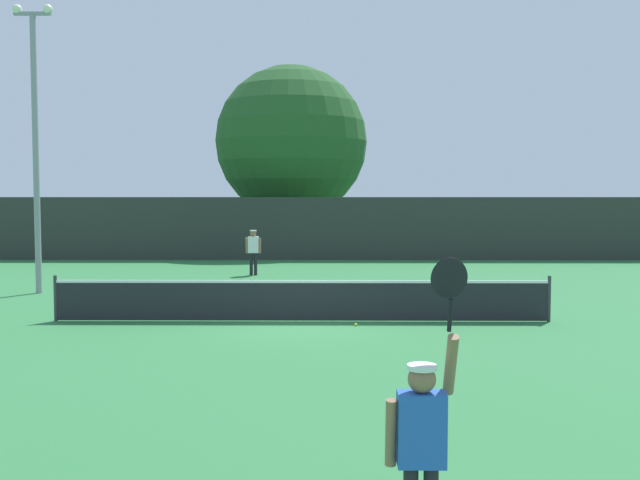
{
  "coord_description": "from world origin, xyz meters",
  "views": [
    {
      "loc": [
        0.57,
        -16.77,
        2.93
      ],
      "look_at": [
        0.4,
        3.62,
        1.67
      ],
      "focal_mm": 40.92,
      "sensor_mm": 36.0,
      "label": 1
    }
  ],
  "objects_px": {
    "player_receiving": "(253,248)",
    "large_tree": "(291,142)",
    "parked_car_mid": "(516,236)",
    "player_serving": "(423,432)",
    "light_pole": "(35,131)",
    "tennis_ball": "(356,325)",
    "parked_car_near": "(169,236)"
  },
  "relations": [
    {
      "from": "player_receiving",
      "to": "large_tree",
      "type": "bearing_deg",
      "value": -94.29
    },
    {
      "from": "parked_car_mid",
      "to": "tennis_ball",
      "type": "bearing_deg",
      "value": -118.1
    },
    {
      "from": "parked_car_near",
      "to": "parked_car_mid",
      "type": "relative_size",
      "value": 1.0
    },
    {
      "from": "player_serving",
      "to": "large_tree",
      "type": "xyz_separation_m",
      "value": [
        -2.58,
        32.26,
        4.63
      ]
    },
    {
      "from": "player_receiving",
      "to": "parked_car_mid",
      "type": "xyz_separation_m",
      "value": [
        12.68,
        11.82,
        -0.24
      ]
    },
    {
      "from": "parked_car_mid",
      "to": "player_serving",
      "type": "bearing_deg",
      "value": -111.04
    },
    {
      "from": "tennis_ball",
      "to": "parked_car_near",
      "type": "xyz_separation_m",
      "value": [
        -9.05,
        22.55,
        0.74
      ]
    },
    {
      "from": "player_serving",
      "to": "tennis_ball",
      "type": "distance_m",
      "value": 10.57
    },
    {
      "from": "player_serving",
      "to": "parked_car_mid",
      "type": "bearing_deg",
      "value": 74.21
    },
    {
      "from": "large_tree",
      "to": "player_receiving",
      "type": "bearing_deg",
      "value": -94.29
    },
    {
      "from": "large_tree",
      "to": "parked_car_mid",
      "type": "xyz_separation_m",
      "value": [
        11.82,
        0.43,
        -4.91
      ]
    },
    {
      "from": "large_tree",
      "to": "parked_car_near",
      "type": "bearing_deg",
      "value": 173.05
    },
    {
      "from": "player_receiving",
      "to": "parked_car_mid",
      "type": "bearing_deg",
      "value": -137.0
    },
    {
      "from": "large_tree",
      "to": "parked_car_near",
      "type": "distance_m",
      "value": 8.24
    },
    {
      "from": "player_receiving",
      "to": "large_tree",
      "type": "height_order",
      "value": "large_tree"
    },
    {
      "from": "player_receiving",
      "to": "parked_car_mid",
      "type": "distance_m",
      "value": 17.34
    },
    {
      "from": "light_pole",
      "to": "player_receiving",
      "type": "bearing_deg",
      "value": 39.54
    },
    {
      "from": "light_pole",
      "to": "parked_car_near",
      "type": "xyz_separation_m",
      "value": [
        0.23,
        17.1,
        -4.05
      ]
    },
    {
      "from": "player_serving",
      "to": "parked_car_mid",
      "type": "distance_m",
      "value": 33.98
    },
    {
      "from": "light_pole",
      "to": "large_tree",
      "type": "height_order",
      "value": "large_tree"
    },
    {
      "from": "tennis_ball",
      "to": "parked_car_mid",
      "type": "relative_size",
      "value": 0.02
    },
    {
      "from": "parked_car_mid",
      "to": "player_receiving",
      "type": "bearing_deg",
      "value": -142.25
    },
    {
      "from": "tennis_ball",
      "to": "parked_car_mid",
      "type": "bearing_deg",
      "value": 67.15
    },
    {
      "from": "light_pole",
      "to": "player_serving",
      "type": "bearing_deg",
      "value": -59.56
    },
    {
      "from": "parked_car_near",
      "to": "large_tree",
      "type": "bearing_deg",
      "value": -12.72
    },
    {
      "from": "tennis_ball",
      "to": "large_tree",
      "type": "xyz_separation_m",
      "value": [
        -2.48,
        21.75,
        5.65
      ]
    },
    {
      "from": "tennis_ball",
      "to": "large_tree",
      "type": "relative_size",
      "value": 0.01
    },
    {
      "from": "player_serving",
      "to": "player_receiving",
      "type": "xyz_separation_m",
      "value": [
        -3.43,
        20.87,
        -0.05
      ]
    },
    {
      "from": "tennis_ball",
      "to": "large_tree",
      "type": "distance_m",
      "value": 22.61
    },
    {
      "from": "player_serving",
      "to": "light_pole",
      "type": "bearing_deg",
      "value": 120.44
    },
    {
      "from": "player_receiving",
      "to": "tennis_ball",
      "type": "bearing_deg",
      "value": 107.85
    },
    {
      "from": "player_serving",
      "to": "large_tree",
      "type": "bearing_deg",
      "value": 94.57
    }
  ]
}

